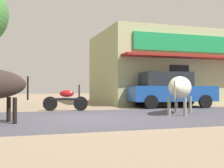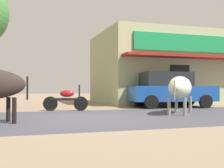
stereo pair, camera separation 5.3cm
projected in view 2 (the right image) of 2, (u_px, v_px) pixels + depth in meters
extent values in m
plane|color=gray|center=(84.00, 118.00, 8.76)|extent=(80.00, 80.00, 0.00)
cube|color=#44434C|center=(84.00, 118.00, 8.76)|extent=(72.00, 5.73, 0.00)
cube|color=#A2A87B|center=(162.00, 69.00, 18.02)|extent=(7.80, 5.85, 4.18)
cube|color=#198C4C|center=(189.00, 43.00, 15.19)|extent=(6.24, 0.10, 0.90)
cube|color=maroon|center=(193.00, 57.00, 14.81)|extent=(7.49, 0.90, 0.12)
cube|color=black|center=(180.00, 85.00, 15.02)|extent=(1.10, 0.06, 2.10)
cube|color=#19479A|center=(172.00, 93.00, 13.62)|extent=(4.11, 2.16, 0.70)
cube|color=#1E2328|center=(166.00, 79.00, 13.57)|extent=(2.34, 1.81, 0.64)
cylinder|color=black|center=(189.00, 100.00, 14.68)|extent=(0.62, 0.25, 0.60)
cylinder|color=black|center=(206.00, 102.00, 13.02)|extent=(0.62, 0.25, 0.60)
cylinder|color=black|center=(140.00, 100.00, 14.20)|extent=(0.62, 0.25, 0.60)
cylinder|color=black|center=(151.00, 102.00, 12.54)|extent=(0.62, 0.25, 0.60)
cylinder|color=black|center=(81.00, 104.00, 11.56)|extent=(0.57, 0.21, 0.57)
cylinder|color=black|center=(50.00, 104.00, 11.48)|extent=(0.57, 0.21, 0.57)
cylinder|color=black|center=(66.00, 99.00, 11.52)|extent=(1.19, 0.39, 0.10)
ellipsoid|color=#A51419|center=(67.00, 94.00, 11.52)|extent=(0.60, 0.37, 0.28)
cylinder|color=black|center=(79.00, 92.00, 11.56)|extent=(0.06, 0.06, 0.60)
cylinder|color=black|center=(14.00, 111.00, 7.35)|extent=(0.11, 0.11, 0.67)
cylinder|color=black|center=(8.00, 109.00, 7.71)|extent=(0.11, 0.11, 0.67)
cylinder|color=black|center=(27.00, 88.00, 7.80)|extent=(0.05, 0.05, 0.63)
ellipsoid|color=beige|center=(180.00, 87.00, 10.15)|extent=(1.97, 2.17, 0.77)
ellipsoid|color=beige|center=(186.00, 85.00, 11.41)|extent=(0.57, 0.61, 0.36)
cone|color=beige|center=(183.00, 80.00, 11.49)|extent=(0.06, 0.06, 0.12)
cone|color=beige|center=(188.00, 80.00, 11.42)|extent=(0.06, 0.06, 0.12)
cylinder|color=gray|center=(176.00, 104.00, 10.90)|extent=(0.11, 0.11, 0.60)
cylinder|color=gray|center=(190.00, 104.00, 10.71)|extent=(0.11, 0.11, 0.60)
cylinder|color=gray|center=(169.00, 106.00, 9.57)|extent=(0.11, 0.11, 0.60)
cylinder|color=gray|center=(185.00, 107.00, 9.38)|extent=(0.11, 0.11, 0.60)
cylinder|color=gray|center=(175.00, 90.00, 9.07)|extent=(0.05, 0.05, 0.62)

